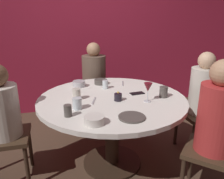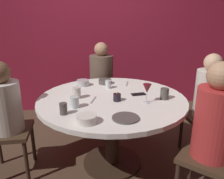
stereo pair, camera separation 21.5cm
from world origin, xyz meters
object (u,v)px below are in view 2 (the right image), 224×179
(cup_by_left_diner, at_px, (108,84))
(cup_center_front, at_px, (164,94))
(bowl_small_white, at_px, (87,119))
(dining_table, at_px, (112,111))
(bowl_salad_center, at_px, (105,81))
(cup_far_edge, at_px, (74,102))
(seated_diner_right, at_px, (208,96))
(dinner_plate, at_px, (126,118))
(bowl_serving_large, at_px, (83,83))
(wine_glass, at_px, (147,89))
(cell_phone, at_px, (138,94))
(cup_near_candle, at_px, (63,109))
(seated_diner_front_right, at_px, (214,124))
(cup_by_right_diner, at_px, (77,93))
(seated_diner_left, at_px, (5,107))
(candle_holder, at_px, (117,97))
(seated_diner_back, at_px, (102,75))

(cup_by_left_diner, bearing_deg, cup_center_front, -39.59)
(bowl_small_white, distance_m, cup_center_front, 0.84)
(dining_table, relative_size, bowl_salad_center, 9.69)
(cup_by_left_diner, relative_size, cup_far_edge, 0.90)
(dining_table, xyz_separation_m, seated_diner_right, (1.00, 0.00, 0.10))
(dinner_plate, height_order, bowl_salad_center, bowl_salad_center)
(bowl_serving_large, bearing_deg, wine_glass, -47.91)
(cell_phone, xyz_separation_m, cup_center_front, (0.21, -0.15, 0.05))
(dinner_plate, distance_m, cup_by_left_diner, 0.76)
(dinner_plate, relative_size, cup_near_candle, 2.23)
(dinner_plate, distance_m, cup_center_front, 0.58)
(seated_diner_front_right, height_order, bowl_small_white, seated_diner_front_right)
(bowl_salad_center, bearing_deg, seated_diner_right, -24.62)
(seated_diner_front_right, relative_size, bowl_serving_large, 8.86)
(cup_by_left_diner, distance_m, cup_by_right_diner, 0.42)
(dinner_plate, height_order, cup_center_front, cup_center_front)
(bowl_salad_center, distance_m, cup_by_right_diner, 0.54)
(wine_glass, height_order, cup_by_right_diner, wine_glass)
(seated_diner_left, xyz_separation_m, seated_diner_front_right, (1.64, -0.65, 0.04))
(cup_by_right_diner, bearing_deg, bowl_serving_large, 80.30)
(dining_table, height_order, dinner_plate, dinner_plate)
(seated_diner_front_right, distance_m, cell_phone, 0.79)
(cell_phone, bearing_deg, wine_glass, 177.24)
(seated_diner_right, distance_m, bowl_salad_center, 1.12)
(bowl_serving_large, height_order, cup_by_left_diner, cup_by_left_diner)
(cup_by_left_diner, bearing_deg, bowl_salad_center, 93.21)
(seated_diner_right, bearing_deg, candle_holder, 5.59)
(cup_by_left_diner, distance_m, cup_far_edge, 0.60)
(seated_diner_front_right, xyz_separation_m, cup_by_right_diner, (-0.99, 0.69, 0.06))
(seated_diner_right, bearing_deg, seated_diner_left, 0.00)
(bowl_small_white, height_order, cup_by_left_diner, cup_by_left_diner)
(bowl_serving_large, distance_m, cup_near_candle, 0.77)
(seated_diner_left, relative_size, cup_center_front, 10.75)
(dining_table, height_order, seated_diner_left, seated_diner_left)
(dining_table, relative_size, seated_diner_back, 1.23)
(seated_diner_left, height_order, seated_diner_back, seated_diner_back)
(cup_far_edge, bearing_deg, dinner_plate, -35.98)
(dining_table, xyz_separation_m, cell_phone, (0.27, 0.04, 0.15))
(candle_holder, xyz_separation_m, bowl_serving_large, (-0.30, 0.52, -0.00))
(seated_diner_left, height_order, cup_far_edge, seated_diner_left)
(wine_glass, relative_size, cup_far_edge, 1.79)
(seated_diner_right, bearing_deg, dinner_plate, 26.28)
(seated_diner_left, height_order, cup_by_left_diner, seated_diner_left)
(candle_holder, bearing_deg, cup_near_candle, -154.13)
(seated_diner_back, xyz_separation_m, bowl_salad_center, (-0.01, -0.51, 0.05))
(dining_table, distance_m, cup_near_candle, 0.58)
(bowl_serving_large, xyz_separation_m, cup_far_edge, (-0.09, -0.62, 0.02))
(seated_diner_front_right, height_order, cup_center_front, seated_diner_front_right)
(dining_table, bearing_deg, dinner_plate, -85.95)
(seated_diner_back, relative_size, cup_far_edge, 11.68)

